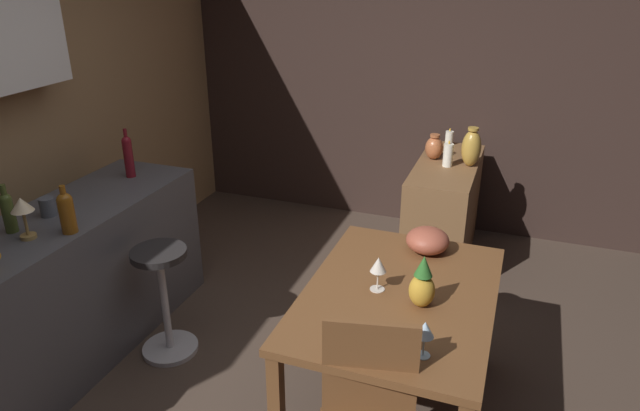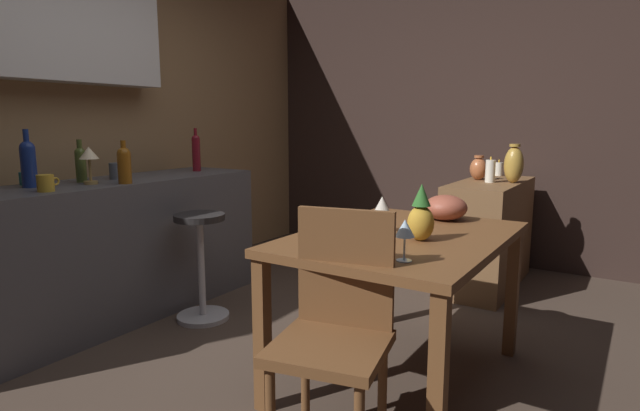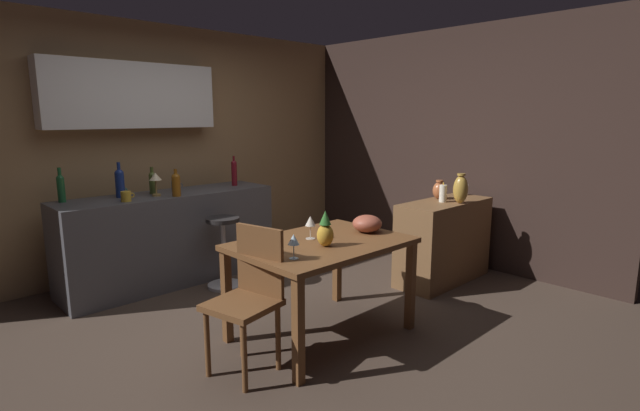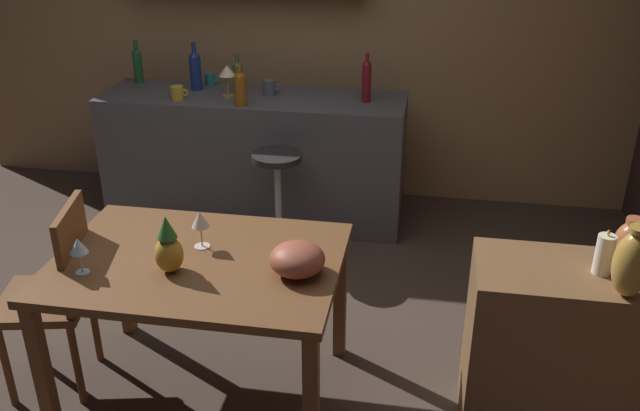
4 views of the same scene
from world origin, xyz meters
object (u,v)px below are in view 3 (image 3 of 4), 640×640
Objects in this scene: cup_white at (70,331)px; wine_glass_left at (472,331)px; wine_bottle_amber at (150,289)px; vase_copper at (545,259)px; dining_table at (477,410)px; vase_ceramic_ivory at (575,260)px; cup_mustard at (215,294)px; chair_near_window at (422,523)px; fruit_bowl at (442,378)px; wine_bottle_green at (271,253)px; pineapple_centerpiece at (494,373)px; pillar_candle_short at (530,290)px; sideboard_cabinet at (537,340)px; bar_stool at (297,369)px; wine_glass_right at (414,414)px; counter_lamp at (248,252)px; cup_teal at (172,306)px; pillar_candle_tall at (546,290)px; wine_bottle_cobalt at (251,265)px.

wine_glass_left is at bearing -48.64° from cup_white.
vase_copper is at bearing -30.63° from wine_bottle_amber.
wine_bottle_amber reaches higher than cup_white.
dining_table is 4.74× the size of vase_ceramic_ivory.
chair_near_window is at bearing -111.79° from cup_mustard.
fruit_bowl is 0.69× the size of vase_ceramic_ivory.
wine_bottle_green is at bearing 52.08° from chair_near_window.
wine_glass_left is 0.45× the size of wine_bottle_amber.
cup_mustard is (0.01, 1.72, 0.29)m from dining_table.
pineapple_centerpiece reaches higher than pillar_candle_short.
sideboard_cabinet is 1.87m from bar_stool.
cup_mustard is at bearing 91.37° from pineapple_centerpiece.
wine_glass_right is at bearing 165.67° from pineapple_centerpiece.
cup_white is at bearing -175.19° from counter_lamp.
vase_ceramic_ivory reaches higher than cup_teal.
wine_bottle_green is 1.00× the size of vase_ceramic_ivory.
cup_teal is at bearing 151.13° from bar_stool.
sideboard_cabinet is at bearing -165.40° from vase_copper.
bar_stool is at bearing 149.13° from vase_copper.
wine_glass_right reaches higher than dining_table.
cup_white reaches higher than wine_glass_left.
cup_white is at bearing 176.34° from wine_bottle_amber.
sideboard_cabinet is at bearing 6.00° from pineapple_centerpiece.
wine_glass_left is 1.34× the size of cup_teal.
wine_bottle_green is (0.32, 1.71, 0.18)m from wine_glass_left.
wine_glass_left is 1.74m from vase_ceramic_ivory.
sideboard_cabinet is 8.29× the size of pillar_candle_tall.
wine_bottle_amber is at bearing 86.05° from wine_glass_right.
counter_lamp reaches higher than vase_copper.
dining_table is 1.57m from pillar_candle_tall.
bar_stool is (0.39, 1.37, -0.28)m from dining_table.
bar_stool is at bearing 144.26° from vase_ceramic_ivory.
cup_teal is at bearing 118.98° from wine_glass_left.
wine_bottle_green is (0.80, 2.00, 0.18)m from pineapple_centerpiece.
cup_mustard is at bearing 89.41° from fruit_bowl.
wine_bottle_amber is at bearing 145.87° from vase_ceramic_ivory.
cup_mustard reaches higher than wine_glass_left.
wine_bottle_green is 0.77× the size of wine_bottle_cobalt.
cup_white is at bearing 153.04° from vase_copper.
cup_white is 3.64m from vase_ceramic_ivory.
wine_bottle_green is 2.01m from pillar_candle_tall.
wine_bottle_green is at bearing -9.63° from counter_lamp.
pineapple_centerpiece is 2.21m from vase_ceramic_ivory.
cup_teal is (-1.16, -0.19, -0.08)m from wine_bottle_green.
chair_near_window is at bearing -142.79° from wine_glass_right.
fruit_bowl is at bearing -115.96° from wine_bottle_green.
wine_bottle_green is 2.20m from vase_copper.
counter_lamp is at bearing 69.14° from bar_stool.
cup_mustard is (0.41, -0.10, -0.11)m from wine_bottle_amber.
bar_stool is (-1.41, 1.23, -0.03)m from sideboard_cabinet.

